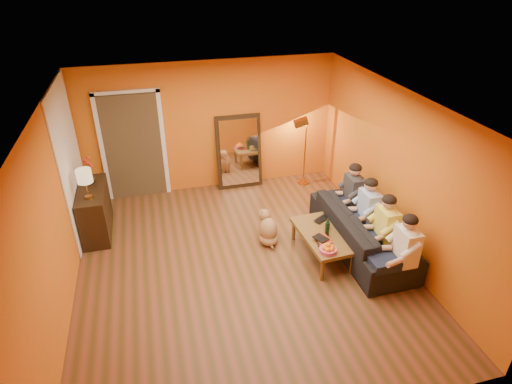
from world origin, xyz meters
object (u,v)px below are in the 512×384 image
object	(u,v)px
sofa	(362,230)
person_far_right	(353,196)
table_lamp	(86,184)
mirror_frame	(239,152)
vase	(90,178)
person_far_left	(405,252)
floor_lamp	(305,152)
tumbler	(327,226)
dog	(268,227)
coffee_table	(321,245)
person_mid_right	(368,212)
laptop	(324,220)
wine_bottle	(327,227)
sideboard	(95,211)
person_mid_left	(385,230)

from	to	relation	value
sofa	person_far_right	bearing A→B (deg)	-11.31
table_lamp	mirror_frame	bearing A→B (deg)	26.32
mirror_frame	vase	bearing A→B (deg)	-163.43
person_far_left	vase	distance (m)	5.22
floor_lamp	tumbler	xyz separation A→B (m)	(-0.47, -2.31, -0.25)
dog	coffee_table	bearing A→B (deg)	-39.43
person_mid_right	coffee_table	bearing A→B (deg)	-170.25
floor_lamp	person_far_right	bearing A→B (deg)	-67.87
person_mid_right	person_far_right	world-z (taller)	same
coffee_table	laptop	size ratio (longest dim) A/B	3.72
laptop	floor_lamp	bearing A→B (deg)	47.91
mirror_frame	dog	distance (m)	2.18
laptop	wine_bottle	bearing A→B (deg)	-138.89
person_mid_right	mirror_frame	bearing A→B (deg)	121.65
wine_bottle	sofa	bearing A→B (deg)	8.14
sideboard	coffee_table	size ratio (longest dim) A/B	0.97
sideboard	person_far_right	distance (m)	4.47
person_far_left	person_far_right	bearing A→B (deg)	90.00
coffee_table	person_far_right	xyz separation A→B (m)	(0.84, 0.70, 0.40)
dog	person_mid_right	bearing A→B (deg)	-16.34
sofa	floor_lamp	bearing A→B (deg)	2.95
mirror_frame	wine_bottle	bearing A→B (deg)	-74.11
laptop	sofa	bearing A→B (deg)	-60.58
table_lamp	vase	xyz separation A→B (m)	(0.00, 0.55, -0.16)
mirror_frame	person_far_right	bearing A→B (deg)	-51.88
coffee_table	wine_bottle	distance (m)	0.37
sofa	person_far_left	xyz separation A→B (m)	(0.13, -1.00, 0.27)
person_mid_right	person_far_right	xyz separation A→B (m)	(0.00, 0.55, 0.00)
person_far_left	person_far_right	xyz separation A→B (m)	(0.00, 1.65, 0.00)
floor_lamp	person_mid_left	xyz separation A→B (m)	(0.25, -2.83, -0.11)
vase	floor_lamp	bearing A→B (deg)	7.61
coffee_table	dog	bearing A→B (deg)	137.87
person_mid_left	tumbler	xyz separation A→B (m)	(-0.72, 0.52, -0.14)
wine_bottle	vase	xyz separation A→B (m)	(-3.58, 1.93, 0.37)
table_lamp	wine_bottle	world-z (taller)	table_lamp
person_far_right	tumbler	size ratio (longest dim) A/B	11.26
coffee_table	person_far_right	world-z (taller)	person_far_right
wine_bottle	dog	bearing A→B (deg)	141.04
table_lamp	tumbler	bearing A→B (deg)	-18.34
coffee_table	person_far_right	bearing A→B (deg)	35.82
floor_lamp	person_mid_right	size ratio (longest dim) A/B	1.18
person_mid_right	person_mid_left	bearing A→B (deg)	-90.00
sideboard	table_lamp	world-z (taller)	table_lamp
dog	tumbler	world-z (taller)	dog
laptop	dog	bearing A→B (deg)	135.00
person_far_left	person_far_right	distance (m)	1.65
coffee_table	floor_lamp	xyz separation A→B (m)	(0.59, 2.43, 0.51)
floor_lamp	person_far_left	bearing A→B (deg)	-71.89
person_mid_left	floor_lamp	bearing A→B (deg)	95.10
person_far_right	wine_bottle	bearing A→B (deg)	-136.84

